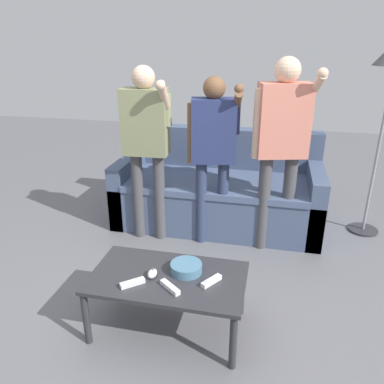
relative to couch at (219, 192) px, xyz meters
The scene contains 11 objects.
ground_plane 1.59m from the couch, 92.41° to the right, with size 12.00×12.00×0.00m, color slate.
couch is the anchor object (origin of this frame).
coffee_table 1.66m from the couch, 92.41° to the right, with size 0.97×0.55×0.40m.
snack_bowl 1.59m from the couch, 88.69° to the right, with size 0.20×0.20×0.06m, color teal.
game_remote_nunchuk 1.70m from the couch, 95.29° to the right, with size 0.06×0.09×0.05m.
player_left 1.03m from the couch, 138.93° to the right, with size 0.48×0.35×1.57m.
player_center 0.78m from the couch, 88.99° to the right, with size 0.47×0.29×1.50m.
player_right 1.03m from the couch, 37.89° to the right, with size 0.52×0.33×1.65m.
game_remote_wand_near 1.69m from the couch, 82.74° to the right, with size 0.11×0.15×0.03m.
game_remote_wand_far 1.81m from the couch, 97.83° to the right, with size 0.14×0.13×0.03m.
game_remote_wand_spare 1.79m from the couch, 90.48° to the right, with size 0.15×0.13×0.03m.
Camera 1 is at (0.58, -2.01, 1.78)m, focal length 35.45 mm.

